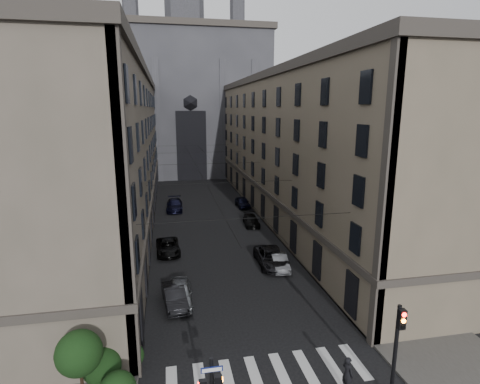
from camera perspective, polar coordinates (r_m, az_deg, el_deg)
sidewalk_left at (r=50.76m, az=-16.92°, el=-4.34°), size 7.00×80.00×0.15m
sidewalk_right at (r=52.79m, az=6.40°, el=-3.22°), size 7.00×80.00×0.15m
zebra_crossing at (r=23.08m, az=4.25°, el=-25.83°), size 11.00×3.20×0.01m
building_left at (r=49.40m, az=-21.02°, el=5.91°), size 13.60×60.60×18.85m
building_right at (r=52.04m, az=9.76°, el=6.85°), size 13.60×60.60×18.85m
gothic_tower at (r=87.58m, az=-8.10°, el=14.67°), size 35.00×23.00×58.00m
traffic_light_right at (r=20.96m, az=22.84°, el=-20.31°), size 0.34×0.50×5.20m
shrub_cluster at (r=21.77m, az=-20.57°, el=-23.47°), size 3.90×4.40×3.90m
tram_wires at (r=48.82m, az=-5.14°, el=4.14°), size 14.00×60.00×0.43m
car_left_near at (r=29.53m, az=-9.13°, el=-14.93°), size 1.95×4.63×1.56m
car_left_midnear at (r=29.22m, az=-9.94°, el=-15.43°), size 2.02×4.49×1.43m
car_left_midfar at (r=38.96m, az=-10.91°, el=-8.20°), size 2.52×5.04×1.37m
car_left_far at (r=54.82m, az=-9.94°, el=-1.95°), size 2.40×5.59×1.60m
car_right_near at (r=34.98m, az=6.01°, el=-10.54°), size 1.78×4.11×1.31m
car_right_midnear at (r=35.57m, az=4.80°, el=-9.93°), size 2.68×5.57×1.53m
car_right_midfar at (r=47.17m, az=1.71°, el=-4.35°), size 2.07×4.48×1.27m
car_right_far at (r=55.76m, az=0.41°, el=-1.58°), size 1.86×4.39×1.48m
pedestrian at (r=22.16m, az=16.06°, el=-25.08°), size 0.64×0.81×1.93m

